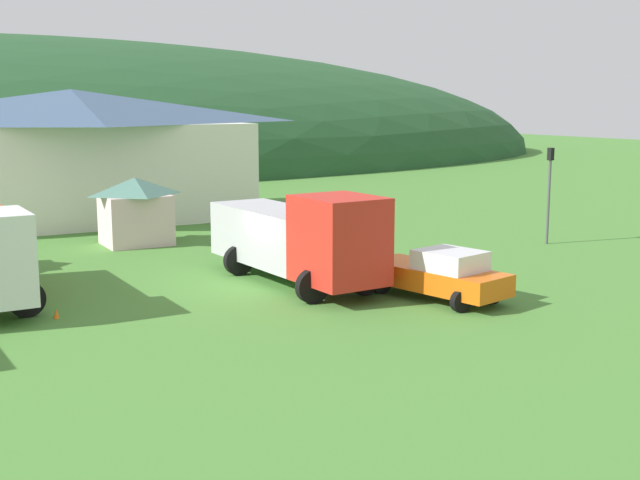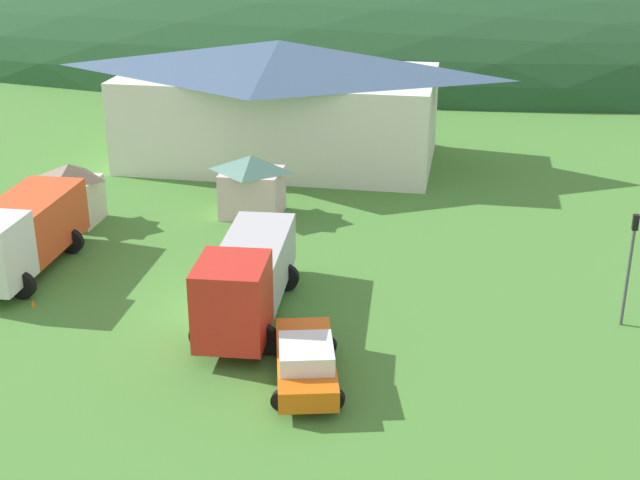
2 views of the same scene
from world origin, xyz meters
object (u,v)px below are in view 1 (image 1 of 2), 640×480
service_pickup_orange (439,274)px  traffic_cone_near_pickup (56,318)px  play_shed_pink (136,210)px  depot_building (74,153)px  traffic_light_east (549,186)px  crane_truck_red (300,237)px

service_pickup_orange → traffic_cone_near_pickup: service_pickup_orange is taller
play_shed_pink → depot_building: bearing=93.7°
play_shed_pink → service_pickup_orange: size_ratio=0.59×
play_shed_pink → traffic_light_east: (16.15, -8.83, 1.08)m
depot_building → play_shed_pink: (0.58, -9.08, -2.03)m
play_shed_pink → traffic_cone_near_pickup: (-5.82, -11.26, -1.55)m
traffic_light_east → play_shed_pink: bearing=151.3°
play_shed_pink → traffic_cone_near_pickup: play_shed_pink is taller
depot_building → traffic_light_east: (16.73, -17.91, -0.95)m
play_shed_pink → traffic_light_east: 18.44m
crane_truck_red → service_pickup_orange: size_ratio=1.66×
service_pickup_orange → crane_truck_red: bearing=-156.5°
play_shed_pink → crane_truck_red: size_ratio=0.35×
play_shed_pink → crane_truck_red: 11.19m
crane_truck_red → service_pickup_orange: crane_truck_red is taller
depot_building → crane_truck_red: bearing=-81.1°
depot_building → traffic_light_east: depot_building is taller
depot_building → crane_truck_red: size_ratio=2.19×
traffic_light_east → traffic_cone_near_pickup: 22.26m
traffic_light_east → traffic_cone_near_pickup: (-21.97, -2.43, -2.63)m
depot_building → service_pickup_orange: (6.11, -23.92, -2.76)m
crane_truck_red → service_pickup_orange: bearing=33.3°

